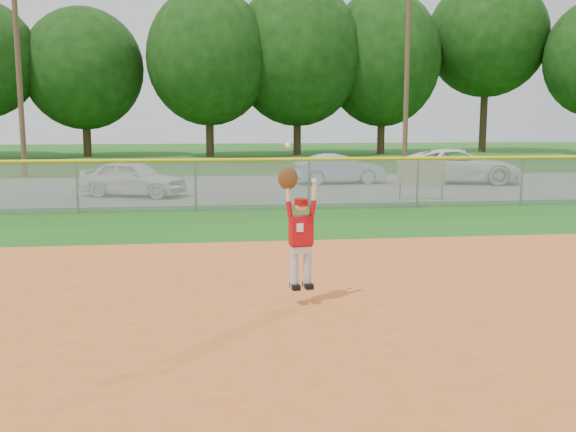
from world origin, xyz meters
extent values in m
plane|color=#1A5613|center=(0.00, 0.00, 0.00)|extent=(120.00, 120.00, 0.00)
cube|color=#C95E24|center=(0.00, -3.00, 0.02)|extent=(24.00, 16.00, 0.04)
cube|color=slate|center=(0.00, 16.00, 0.01)|extent=(44.00, 10.00, 0.03)
imported|color=white|center=(-2.18, 13.74, 0.65)|extent=(3.93, 2.68, 1.24)
imported|color=#8CABD1|center=(5.73, 17.16, 0.63)|extent=(3.73, 1.54, 1.20)
imported|color=white|center=(10.68, 16.79, 0.73)|extent=(5.43, 3.42, 1.40)
cylinder|color=gray|center=(6.63, 11.66, 0.51)|extent=(0.05, 0.05, 1.03)
cylinder|color=gray|center=(7.98, 11.41, 0.51)|extent=(0.05, 0.05, 1.03)
cube|color=beige|center=(7.31, 11.54, 0.94)|extent=(1.52, 0.32, 0.86)
cube|color=gray|center=(0.00, 10.00, 0.75)|extent=(40.00, 0.03, 1.50)
cylinder|color=yellow|center=(0.00, 10.00, 1.50)|extent=(40.00, 0.10, 0.10)
cylinder|color=gray|center=(-3.33, 10.00, 0.75)|extent=(0.06, 0.06, 1.50)
cylinder|color=gray|center=(0.00, 10.00, 0.75)|extent=(0.06, 0.06, 1.50)
cylinder|color=gray|center=(3.33, 10.00, 0.75)|extent=(0.06, 0.06, 1.50)
cylinder|color=gray|center=(6.67, 10.00, 0.75)|extent=(0.06, 0.06, 1.50)
cylinder|color=gray|center=(10.00, 10.00, 0.75)|extent=(0.06, 0.06, 1.50)
cylinder|color=#4C3823|center=(-8.00, 22.00, 4.50)|extent=(0.24, 0.24, 9.00)
cylinder|color=#4C3823|center=(10.00, 22.00, 4.50)|extent=(0.24, 0.24, 9.00)
cylinder|color=#422D1C|center=(-8.07, 38.17, 2.05)|extent=(0.56, 0.56, 4.11)
ellipsoid|color=#193F0F|center=(-8.07, 38.17, 6.07)|extent=(8.19, 8.19, 8.39)
cylinder|color=#422D1C|center=(0.53, 37.14, 2.32)|extent=(0.56, 0.56, 4.64)
ellipsoid|color=#193F0F|center=(0.53, 37.14, 6.86)|extent=(8.57, 8.57, 9.43)
cylinder|color=#422D1C|center=(6.92, 38.34, 2.44)|extent=(0.56, 0.56, 4.89)
ellipsoid|color=#193F0F|center=(6.92, 38.34, 7.22)|extent=(9.41, 9.41, 10.28)
cylinder|color=#422D1C|center=(13.43, 39.01, 2.39)|extent=(0.56, 0.56, 4.78)
ellipsoid|color=#193F0F|center=(13.43, 39.01, 7.06)|extent=(8.62, 8.62, 10.06)
cylinder|color=#422D1C|center=(21.93, 39.94, 2.99)|extent=(0.56, 0.56, 5.99)
ellipsoid|color=#193F0F|center=(21.93, 39.94, 8.85)|extent=(9.18, 9.18, 9.14)
cylinder|color=silver|center=(1.58, 0.18, 0.55)|extent=(0.14, 0.14, 0.54)
cylinder|color=silver|center=(1.77, 0.21, 0.55)|extent=(0.14, 0.14, 0.54)
cube|color=black|center=(1.58, 0.14, 0.31)|extent=(0.14, 0.23, 0.08)
cube|color=black|center=(1.78, 0.18, 0.31)|extent=(0.14, 0.23, 0.08)
cube|color=silver|center=(1.67, 0.19, 0.85)|extent=(0.30, 0.20, 0.11)
cube|color=maroon|center=(1.67, 0.19, 0.92)|extent=(0.32, 0.21, 0.04)
cube|color=#AD0C12|center=(1.67, 0.19, 1.12)|extent=(0.35, 0.22, 0.41)
cube|color=white|center=(1.65, 0.09, 1.18)|extent=(0.10, 0.02, 0.12)
sphere|color=beige|center=(1.67, 0.19, 1.48)|extent=(0.21, 0.21, 0.19)
cylinder|color=#950D09|center=(1.67, 0.19, 1.53)|extent=(0.22, 0.22, 0.09)
cube|color=#950D09|center=(1.69, 0.09, 1.49)|extent=(0.16, 0.13, 0.02)
cylinder|color=#AD0C12|center=(1.50, 0.16, 1.44)|extent=(0.12, 0.09, 0.23)
cylinder|color=beige|center=(1.48, 0.16, 1.67)|extent=(0.09, 0.08, 0.24)
ellipsoid|color=#4C2D14|center=(1.48, 0.16, 1.87)|extent=(0.30, 0.17, 0.33)
sphere|color=white|center=(1.48, 0.16, 2.33)|extent=(0.10, 0.10, 0.08)
cylinder|color=#AD0C12|center=(1.85, 0.22, 1.44)|extent=(0.12, 0.09, 0.23)
cylinder|color=beige|center=(1.87, 0.22, 1.67)|extent=(0.09, 0.08, 0.24)
sphere|color=beige|center=(1.87, 0.22, 1.82)|extent=(0.10, 0.10, 0.09)
camera|label=1|loc=(0.38, -8.71, 2.71)|focal=40.00mm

